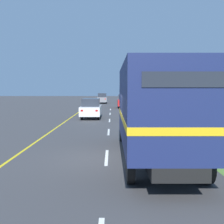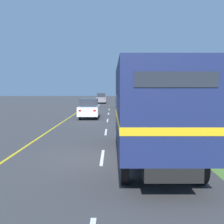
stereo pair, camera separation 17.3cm
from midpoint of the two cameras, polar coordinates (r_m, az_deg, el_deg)
name	(u,v)px [view 2 (the right image)]	position (r m, az deg, el deg)	size (l,w,h in m)	color
ground_plane	(103,158)	(11.13, -1.30, -9.40)	(200.00, 200.00, 0.00)	#3D3D3F
edge_line_yellow	(74,115)	(29.54, -7.51, -0.62)	(0.12, 68.29, 0.01)	yellow
centre_dash_near	(104,157)	(11.33, -1.27, -9.14)	(0.12, 2.60, 0.01)	white
centre_dash_mid_a	(107,132)	(17.81, -0.70, -4.07)	(0.12, 2.60, 0.01)	white
centre_dash_mid_b	(109,120)	(24.35, -0.44, -1.71)	(0.12, 2.60, 0.01)	white
centre_dash_far	(110,114)	(30.92, -0.29, -0.35)	(0.12, 2.60, 0.01)	white
centre_dash_farthest	(110,109)	(37.50, -0.19, 0.53)	(0.12, 2.60, 0.01)	white
horse_trailer_truck	(152,108)	(10.65, 8.60, 0.71)	(2.58, 8.84, 3.53)	black
lead_car_white	(91,108)	(26.21, -4.18, 0.78)	(1.80, 4.52, 1.83)	black
lead_car_red_ahead	(124,101)	(40.55, 2.56, 2.23)	(1.80, 4.33, 1.95)	black
lead_car_grey_ahead	(103,98)	(53.31, -1.82, 2.80)	(1.80, 4.14, 1.94)	black
highway_sign	(194,105)	(19.95, 16.51, 1.32)	(2.21, 0.09, 2.68)	#9E9EA3
roadside_tree_mid	(198,85)	(36.48, 17.16, 5.35)	(2.89, 2.89, 4.74)	brown
delineator_post	(209,141)	(12.71, 19.56, -5.58)	(0.08, 0.08, 0.95)	white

